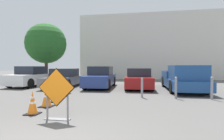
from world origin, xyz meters
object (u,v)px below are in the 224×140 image
Objects in this scene: traffic_cone_nearest at (33,103)px; bollard_nearest at (142,87)px; parked_car_second at (65,78)px; parked_car_fourth at (139,79)px; parked_car_nearest at (31,77)px; bollard_third at (212,88)px; traffic_cone_fifth at (66,88)px; parked_car_third at (101,78)px; pickup_truck at (183,79)px; traffic_cone_fourth at (60,90)px; road_closed_sign at (57,92)px; traffic_cone_third at (55,95)px; bollard_second at (176,87)px; traffic_cone_second at (47,96)px.

bollard_nearest is (3.53, 3.64, 0.16)m from traffic_cone_nearest.
parked_car_fourth reaches higher than parked_car_second.
parked_car_nearest is 12.40m from bollard_third.
parked_car_third is (1.20, 3.47, 0.35)m from traffic_cone_fifth.
bollard_nearest is (-2.61, -2.91, -0.21)m from pickup_truck.
traffic_cone_fourth is 0.75× the size of bollard_third.
parked_car_nearest is 4.16× the size of bollard_nearest.
parked_car_nearest reaches higher than road_closed_sign.
road_closed_sign is 1.25m from traffic_cone_nearest.
parked_car_nearest is 0.90× the size of parked_car_third.
traffic_cone_nearest is 1.95m from traffic_cone_third.
pickup_truck is (6.62, 3.63, 0.34)m from traffic_cone_fourth.
bollard_second is (1.61, -0.00, 0.03)m from bollard_nearest.
traffic_cone_third is 5.83m from parked_car_second.
pickup_truck is 2.97m from bollard_third.
parked_car_nearest reaches higher than traffic_cone_fourth.
traffic_cone_nearest is 0.75× the size of bollard_nearest.
traffic_cone_third is 2.14m from traffic_cone_fifth.
traffic_cone_second is 1.37× the size of traffic_cone_third.
traffic_cone_nearest is 0.71× the size of bollard_second.
bollard_nearest reaches higher than traffic_cone_third.
bollard_third is (3.42, -3.77, -0.09)m from parked_car_fourth.
traffic_cone_third is 7.32m from parked_car_nearest.
pickup_truck reaches higher than bollard_second.
traffic_cone_third is (-1.29, 2.38, -0.53)m from road_closed_sign.
bollard_second is at bearing 70.54° from pickup_truck.
bollard_second is at bearing 138.53° from parked_car_third.
traffic_cone_nearest is 6.30m from bollard_second.
traffic_cone_nearest is 7.52m from parked_car_third.
road_closed_sign is at bearing 92.33° from parked_car_third.
parked_car_third reaches higher than traffic_cone_second.
traffic_cone_fifth is at bearing 145.85° from parked_car_nearest.
road_closed_sign is 1.40× the size of bollard_third.
parked_car_fourth is at bearing 56.99° from traffic_cone_third.
parked_car_second is at bearing 115.54° from traffic_cone_fifth.
traffic_cone_fourth is at bearing 138.97° from parked_car_nearest.
traffic_cone_nearest is 1.06m from traffic_cone_second.
pickup_truck is 5.65× the size of bollard_nearest.
bollard_nearest is at bearing 24.48° from traffic_cone_third.
traffic_cone_second is 0.15× the size of pickup_truck.
traffic_cone_fifth reaches higher than traffic_cone_nearest.
parked_car_nearest is (-4.84, 5.47, 0.44)m from traffic_cone_third.
traffic_cone_second is at bearing 96.14° from traffic_cone_nearest.
parked_car_fourth is 5.09m from bollard_third.
bollard_nearest is at bearing 47.59° from pickup_truck.
traffic_cone_fourth is 0.77× the size of bollard_second.
parked_car_nearest is at bearing 135.60° from traffic_cone_fourth.
traffic_cone_fourth is at bearing 99.43° from traffic_cone_nearest.
parked_car_fourth is (3.81, 4.49, 0.26)m from traffic_cone_fourth.
traffic_cone_fourth is at bearing -80.68° from traffic_cone_fifth.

